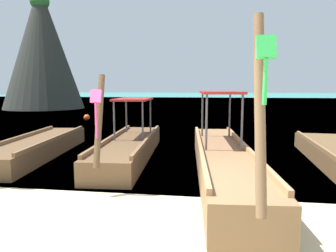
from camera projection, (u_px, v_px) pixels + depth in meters
The scene contains 7 objects.
ground at pixel (138, 223), 4.59m from camera, with size 120.00×120.00×0.00m, color beige.
sea_water at pixel (207, 97), 64.71m from camera, with size 120.00×120.00×0.00m, color #2DB29E.
longtail_boat_red_ribbon at pixel (38, 147), 9.00m from camera, with size 1.75×5.70×2.69m.
longtail_boat_pink_ribbon at pixel (130, 147), 8.78m from camera, with size 1.53×5.98×2.28m.
longtail_boat_green_ribbon at pixel (222, 159), 7.05m from camera, with size 1.63×7.25×2.87m.
karst_rock at pixel (41, 49), 29.23m from camera, with size 7.55×7.52×11.71m.
mooring_buoy_near at pixel (87, 117), 18.83m from camera, with size 0.38×0.38×0.38m.
Camera 1 is at (1.07, -4.27, 2.02)m, focal length 32.59 mm.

